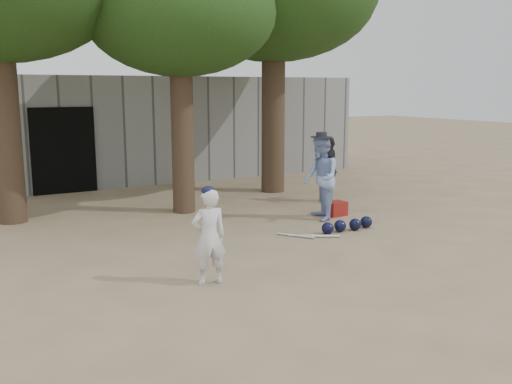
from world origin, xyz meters
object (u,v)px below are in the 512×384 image
boy_player (209,237)px  spectator_dark (329,169)px  red_bag (336,209)px  spectator_blue (321,178)px

boy_player → spectator_dark: size_ratio=0.87×
boy_player → red_bag: (4.15, 2.58, -0.52)m
spectator_blue → spectator_dark: bearing=158.4°
spectator_dark → red_bag: bearing=7.0°
boy_player → red_bag: size_ratio=3.20×
spectator_blue → red_bag: 0.89m
spectator_blue → spectator_dark: 1.94m
boy_player → spectator_dark: bearing=-136.2°
spectator_blue → red_bag: size_ratio=4.13×
spectator_blue → red_bag: spectator_blue is taller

